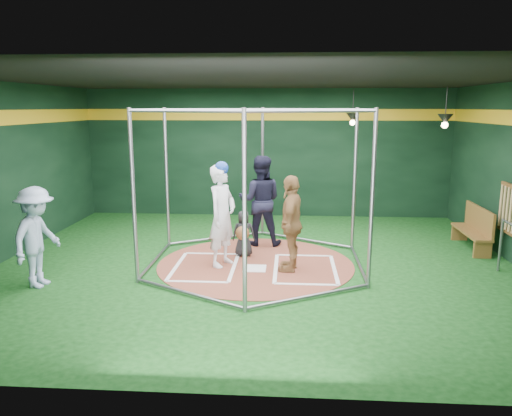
# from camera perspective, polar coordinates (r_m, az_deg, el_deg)

# --- Properties ---
(room_shell) EXTENTS (10.10, 9.10, 3.53)m
(room_shell) POSITION_cam_1_polar(r_m,az_deg,el_deg) (9.39, -0.04, 3.80)
(room_shell) COLOR #0C340E
(room_shell) RESTS_ON ground
(clay_disc) EXTENTS (3.80, 3.80, 0.01)m
(clay_disc) POSITION_cam_1_polar(r_m,az_deg,el_deg) (9.77, -0.04, -6.42)
(clay_disc) COLOR brown
(clay_disc) RESTS_ON ground
(home_plate) EXTENTS (0.43, 0.43, 0.01)m
(home_plate) POSITION_cam_1_polar(r_m,az_deg,el_deg) (9.48, -0.17, -6.90)
(home_plate) COLOR white
(home_plate) RESTS_ON clay_disc
(batter_box_left) EXTENTS (1.17, 1.77, 0.01)m
(batter_box_left) POSITION_cam_1_polar(r_m,az_deg,el_deg) (9.64, -5.83, -6.66)
(batter_box_left) COLOR white
(batter_box_left) RESTS_ON clay_disc
(batter_box_right) EXTENTS (1.17, 1.77, 0.01)m
(batter_box_right) POSITION_cam_1_polar(r_m,az_deg,el_deg) (9.51, 5.61, -6.91)
(batter_box_right) COLOR white
(batter_box_right) RESTS_ON clay_disc
(batting_cage) EXTENTS (4.05, 4.67, 3.00)m
(batting_cage) POSITION_cam_1_polar(r_m,az_deg,el_deg) (9.42, -0.04, 2.26)
(batting_cage) COLOR gray
(batting_cage) RESTS_ON ground
(pendant_lamp_near) EXTENTS (0.34, 0.34, 0.90)m
(pendant_lamp_near) POSITION_cam_1_polar(r_m,az_deg,el_deg) (12.97, 11.00, 10.10)
(pendant_lamp_near) COLOR black
(pendant_lamp_near) RESTS_ON room_shell
(pendant_lamp_far) EXTENTS (0.34, 0.34, 0.90)m
(pendant_lamp_far) POSITION_cam_1_polar(r_m,az_deg,el_deg) (11.77, 20.80, 9.45)
(pendant_lamp_far) COLOR black
(pendant_lamp_far) RESTS_ON room_shell
(batter_figure) EXTENTS (0.72, 0.84, 2.01)m
(batter_figure) POSITION_cam_1_polar(r_m,az_deg,el_deg) (9.47, -3.89, -0.76)
(batter_figure) COLOR silver
(batter_figure) RESTS_ON clay_disc
(visitor_leopard) EXTENTS (0.57, 1.10, 1.79)m
(visitor_leopard) POSITION_cam_1_polar(r_m,az_deg,el_deg) (9.21, 4.05, -1.74)
(visitor_leopard) COLOR tan
(visitor_leopard) RESTS_ON clay_disc
(catcher_figure) EXTENTS (0.47, 0.55, 0.94)m
(catcher_figure) POSITION_cam_1_polar(r_m,az_deg,el_deg) (10.13, -1.44, -2.89)
(catcher_figure) COLOR black
(catcher_figure) RESTS_ON clay_disc
(umpire) EXTENTS (0.97, 0.76, 1.97)m
(umpire) POSITION_cam_1_polar(r_m,az_deg,el_deg) (10.90, 0.48, 0.86)
(umpire) COLOR black
(umpire) RESTS_ON clay_disc
(bystander_blue) EXTENTS (0.78, 1.18, 1.72)m
(bystander_blue) POSITION_cam_1_polar(r_m,az_deg,el_deg) (9.17, -23.78, -3.08)
(bystander_blue) COLOR #9BAFCD
(bystander_blue) RESTS_ON ground
(dugout_bench) EXTENTS (0.37, 1.58, 0.92)m
(dugout_bench) POSITION_cam_1_polar(r_m,az_deg,el_deg) (11.69, 23.73, -2.05)
(dugout_bench) COLOR brown
(dugout_bench) RESTS_ON ground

